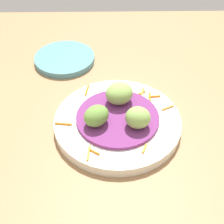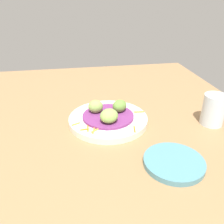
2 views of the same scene
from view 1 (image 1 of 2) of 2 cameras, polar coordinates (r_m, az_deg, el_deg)
The scene contains 8 objects.
table_surface at distance 63.42cm, azimuth 5.23°, elevation -6.62°, with size 110.00×110.00×2.00cm, color #936D47.
main_plate at distance 65.48cm, azimuth 0.96°, elevation -1.83°, with size 24.78×24.78×1.97cm, color silver.
cabbage_bed at distance 64.53cm, azimuth 0.97°, elevation -0.98°, with size 16.11×16.11×0.73cm, color #702D6B.
carrot_garnish at distance 66.05cm, azimuth 1.90°, elevation 0.06°, with size 23.61×20.68×0.40cm.
guac_scoop_left at distance 61.61cm, azimuth -2.70°, elevation -0.66°, with size 5.00×4.07×3.92cm, color olive.
guac_scoop_center at distance 61.22cm, azimuth 4.44°, elevation -0.97°, with size 4.19×4.70×4.13cm, color #84A851.
guac_scoop_right at distance 66.19cm, azimuth 1.25°, elevation 3.20°, with size 5.55×5.02×4.18cm, color #84A851.
side_plate_small at distance 84.06cm, azimuth -8.10°, elevation 9.00°, with size 14.73×14.73×1.43cm, color teal.
Camera 1 is at (-6.41, -40.83, 49.10)cm, focal length 53.49 mm.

